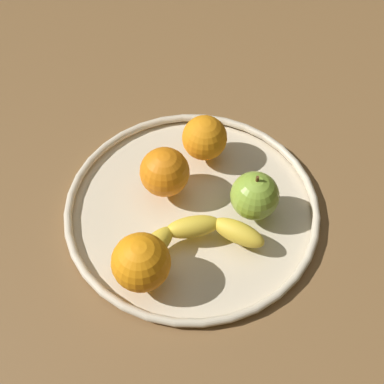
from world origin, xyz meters
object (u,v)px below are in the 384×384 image
at_px(banana, 193,237).
at_px(orange_back_right, 141,262).
at_px(orange_center, 165,172).
at_px(orange_back_left, 205,138).
at_px(apple, 255,196).
at_px(fruit_bowl, 192,208).

bearing_deg(banana, orange_back_right, 27.61).
relative_size(orange_center, orange_back_left, 1.05).
height_order(apple, orange_back_right, same).
xyz_separation_m(orange_center, orange_back_right, (0.01, 0.15, 0.00)).
distance_m(banana, orange_back_right, 0.09).
bearing_deg(fruit_bowl, orange_back_right, 67.80).
distance_m(fruit_bowl, orange_center, 0.07).
bearing_deg(fruit_bowl, apple, 179.49).
distance_m(apple, orange_center, 0.14).
bearing_deg(fruit_bowl, orange_back_left, -94.37).
bearing_deg(orange_back_right, orange_back_left, -104.58).
bearing_deg(fruit_bowl, orange_center, -31.56).
xyz_separation_m(orange_center, orange_back_left, (-0.05, -0.07, -0.00)).
distance_m(banana, apple, 0.11).
xyz_separation_m(apple, orange_back_left, (0.08, -0.10, -0.00)).
bearing_deg(banana, orange_back_left, -107.60).
bearing_deg(apple, orange_back_left, -51.47).
relative_size(banana, apple, 2.44).
relative_size(fruit_bowl, orange_center, 5.15).
height_order(banana, orange_center, orange_center).
bearing_deg(orange_back_left, orange_center, 55.80).
relative_size(fruit_bowl, orange_back_left, 5.42).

